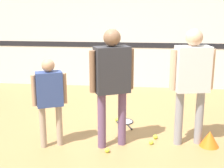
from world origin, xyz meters
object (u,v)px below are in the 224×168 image
(tennis_ball_stray_right, at_px, (151,142))
(training_cone, at_px, (210,139))
(person_student_left, at_px, (50,94))
(person_student_right, at_px, (192,75))
(racket_spare_on_floor, at_px, (125,122))
(tennis_ball_by_spare_racket, at_px, (117,120))
(person_instructor, at_px, (112,76))
(tennis_ball_near_instructor, at_px, (107,150))
(tennis_ball_stray_left, at_px, (155,137))

(tennis_ball_stray_right, distance_m, training_cone, 0.82)
(person_student_left, bearing_deg, person_student_right, -15.32)
(person_student_right, xyz_separation_m, racket_spare_on_floor, (-0.96, 0.72, -1.01))
(person_student_left, xyz_separation_m, tennis_ball_by_spare_racket, (0.83, 1.05, -0.74))
(person_student_left, xyz_separation_m, person_student_right, (1.93, 0.29, 0.24))
(person_instructor, height_order, tennis_ball_stray_right, person_instructor)
(tennis_ball_near_instructor, height_order, tennis_ball_by_spare_racket, same)
(person_student_left, relative_size, racket_spare_on_floor, 2.33)
(person_student_right, bearing_deg, tennis_ball_stray_left, -25.04)
(person_student_left, bearing_deg, tennis_ball_stray_right, -16.08)
(racket_spare_on_floor, height_order, tennis_ball_near_instructor, tennis_ball_near_instructor)
(person_instructor, height_order, training_cone, person_instructor)
(tennis_ball_near_instructor, bearing_deg, person_student_right, 20.37)
(racket_spare_on_floor, bearing_deg, tennis_ball_by_spare_racket, -126.35)
(racket_spare_on_floor, bearing_deg, person_student_right, 31.11)
(racket_spare_on_floor, relative_size, tennis_ball_stray_right, 8.17)
(person_student_right, relative_size, tennis_ball_stray_right, 24.94)
(person_instructor, distance_m, tennis_ball_near_instructor, 1.02)
(person_instructor, distance_m, tennis_ball_stray_left, 1.21)
(tennis_ball_near_instructor, bearing_deg, training_cone, 13.99)
(person_instructor, bearing_deg, tennis_ball_stray_right, -15.84)
(tennis_ball_stray_left, bearing_deg, training_cone, -12.70)
(person_instructor, distance_m, training_cone, 1.65)
(training_cone, bearing_deg, racket_spare_on_floor, 147.77)
(person_student_left, distance_m, racket_spare_on_floor, 1.60)
(tennis_ball_by_spare_racket, distance_m, tennis_ball_stray_right, 1.04)
(person_student_left, relative_size, tennis_ball_by_spare_racket, 19.03)
(person_student_left, distance_m, training_cone, 2.33)
(person_instructor, xyz_separation_m, tennis_ball_stray_right, (0.56, 0.09, -0.99))
(racket_spare_on_floor, distance_m, tennis_ball_stray_right, 0.93)
(person_student_right, xyz_separation_m, tennis_ball_by_spare_racket, (-1.10, 0.76, -0.98))
(person_instructor, relative_size, person_student_left, 1.31)
(tennis_ball_stray_right, bearing_deg, racket_spare_on_floor, 117.60)
(tennis_ball_stray_left, distance_m, training_cone, 0.78)
(racket_spare_on_floor, relative_size, training_cone, 1.97)
(training_cone, bearing_deg, tennis_ball_near_instructor, -166.01)
(person_student_right, bearing_deg, person_student_left, -3.55)
(tennis_ball_near_instructor, relative_size, tennis_ball_stray_right, 1.00)
(person_student_right, xyz_separation_m, training_cone, (0.29, -0.06, -0.90))
(person_instructor, xyz_separation_m, training_cone, (1.38, 0.12, -0.91))
(tennis_ball_stray_left, bearing_deg, person_instructor, -154.79)
(tennis_ball_by_spare_racket, bearing_deg, training_cone, -30.59)
(racket_spare_on_floor, bearing_deg, training_cone, 35.97)
(tennis_ball_stray_left, bearing_deg, tennis_ball_stray_right, -108.00)
(racket_spare_on_floor, height_order, training_cone, training_cone)
(person_instructor, relative_size, training_cone, 6.05)
(tennis_ball_stray_left, xyz_separation_m, training_cone, (0.75, -0.17, 0.08))
(person_student_left, relative_size, tennis_ball_near_instructor, 19.03)
(tennis_ball_by_spare_racket, bearing_deg, tennis_ball_stray_right, -56.13)
(racket_spare_on_floor, bearing_deg, tennis_ball_near_instructor, -30.24)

